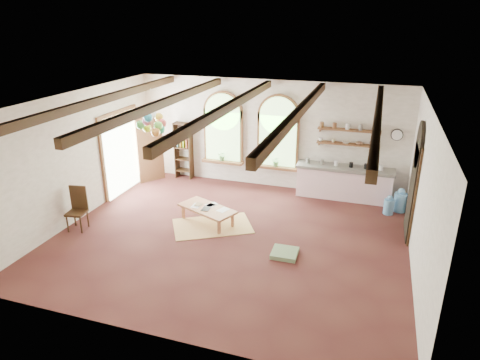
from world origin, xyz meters
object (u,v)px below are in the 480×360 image
at_px(coffee_table, 207,209).
at_px(kitchen_counter, 344,182).
at_px(side_chair, 78,217).
at_px(balloon_cluster, 153,123).

bearing_deg(coffee_table, kitchen_counter, 40.71).
xyz_separation_m(kitchen_counter, side_chair, (-5.95, -3.93, -0.17)).
xyz_separation_m(coffee_table, side_chair, (-2.87, -1.27, -0.06)).
xyz_separation_m(side_chair, balloon_cluster, (1.25, 1.76, 2.02)).
bearing_deg(balloon_cluster, kitchen_counter, 24.74).
height_order(kitchen_counter, balloon_cluster, balloon_cluster).
height_order(side_chair, balloon_cluster, balloon_cluster).
height_order(kitchen_counter, side_chair, side_chair).
relative_size(kitchen_counter, side_chair, 2.50).
relative_size(side_chair, balloon_cluster, 0.94).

